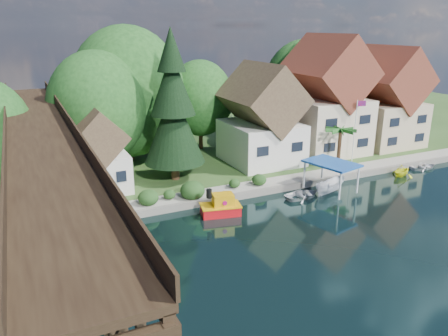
{
  "coord_description": "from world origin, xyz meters",
  "views": [
    {
      "loc": [
        -16.99,
        -25.03,
        15.21
      ],
      "look_at": [
        -2.31,
        6.0,
        3.96
      ],
      "focal_mm": 35.0,
      "sensor_mm": 36.0,
      "label": 1
    }
  ],
  "objects": [
    {
      "name": "ground",
      "position": [
        0.0,
        0.0,
        0.0
      ],
      "size": [
        140.0,
        140.0,
        0.0
      ],
      "primitive_type": "plane",
      "color": "black",
      "rests_on": "ground"
    },
    {
      "name": "conifer",
      "position": [
        -3.71,
        14.46,
        7.57
      ],
      "size": [
        5.96,
        5.96,
        14.68
      ],
      "color": "#382314",
      "rests_on": "bank"
    },
    {
      "name": "boat_canopy",
      "position": [
        8.7,
        5.75,
        1.31
      ],
      "size": [
        4.29,
        5.38,
        3.05
      ],
      "color": "white",
      "rests_on": "ground"
    },
    {
      "name": "boat_white_b",
      "position": [
        22.92,
        7.27,
        0.34
      ],
      "size": [
        3.59,
        2.77,
        0.69
      ],
      "primitive_type": "imported",
      "rotation": [
        0.0,
        0.0,
        1.44
      ],
      "color": "white",
      "rests_on": "ground"
    },
    {
      "name": "bank",
      "position": [
        0.0,
        34.0,
        0.25
      ],
      "size": [
        140.0,
        52.0,
        0.5
      ],
      "primitive_type": "cube",
      "color": "#314F1F",
      "rests_on": "ground"
    },
    {
      "name": "shrubs",
      "position": [
        -4.6,
        9.26,
        1.23
      ],
      "size": [
        15.76,
        2.47,
        1.7
      ],
      "color": "#193F17",
      "rests_on": "bank"
    },
    {
      "name": "boat_white_a",
      "position": [
        5.73,
        5.84,
        0.38
      ],
      "size": [
        3.85,
        2.89,
        0.76
      ],
      "primitive_type": "imported",
      "rotation": [
        0.0,
        0.0,
        1.65
      ],
      "color": "silver",
      "rests_on": "ground"
    },
    {
      "name": "boat_yellow",
      "position": [
        18.72,
        6.46,
        0.71
      ],
      "size": [
        3.2,
        2.94,
        1.42
      ],
      "primitive_type": "imported",
      "rotation": [
        0.0,
        0.0,
        1.83
      ],
      "color": "#F4F71B",
      "rests_on": "ground"
    },
    {
      "name": "tugboat",
      "position": [
        -2.76,
        5.63,
        0.72
      ],
      "size": [
        3.64,
        2.49,
        2.42
      ],
      "color": "red",
      "rests_on": "ground"
    },
    {
      "name": "palm_tree",
      "position": [
        13.64,
        10.65,
        4.48
      ],
      "size": [
        3.25,
        3.25,
        4.56
      ],
      "color": "#382314",
      "rests_on": "bank"
    },
    {
      "name": "flagpole",
      "position": [
        16.38,
        11.36,
        4.8
      ],
      "size": [
        1.09,
        0.29,
        7.02
      ],
      "color": "white",
      "rests_on": "bank"
    },
    {
      "name": "seawall",
      "position": [
        4.0,
        8.0,
        0.31
      ],
      "size": [
        60.0,
        0.4,
        0.62
      ],
      "primitive_type": "cube",
      "color": "slate",
      "rests_on": "ground"
    },
    {
      "name": "trestle_bridge",
      "position": [
        -16.0,
        5.17,
        5.35
      ],
      "size": [
        4.12,
        44.18,
        9.3
      ],
      "color": "black",
      "rests_on": "ground"
    },
    {
      "name": "bg_trees",
      "position": [
        1.0,
        21.25,
        7.29
      ],
      "size": [
        49.9,
        13.3,
        10.57
      ],
      "color": "#382314",
      "rests_on": "bank"
    },
    {
      "name": "house_right",
      "position": [
        25.0,
        16.0,
        5.78
      ],
      "size": [
        8.15,
        8.64,
        12.45
      ],
      "color": "#C0AC8A",
      "rests_on": "bank"
    },
    {
      "name": "house_center",
      "position": [
        16.0,
        16.5,
        6.42
      ],
      "size": [
        8.65,
        9.18,
        13.89
      ],
      "color": "beige",
      "rests_on": "bank"
    },
    {
      "name": "promenade",
      "position": [
        6.0,
        9.3,
        0.53
      ],
      "size": [
        50.0,
        2.6,
        0.06
      ],
      "primitive_type": "cube",
      "color": "gray",
      "rests_on": "bank"
    },
    {
      "name": "shed",
      "position": [
        -11.0,
        14.5,
        3.83
      ],
      "size": [
        5.09,
        5.4,
        7.85
      ],
      "color": "silver",
      "rests_on": "bank"
    },
    {
      "name": "house_left",
      "position": [
        7.0,
        16.0,
        5.14
      ],
      "size": [
        7.64,
        8.64,
        11.02
      ],
      "color": "silver",
      "rests_on": "bank"
    }
  ]
}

